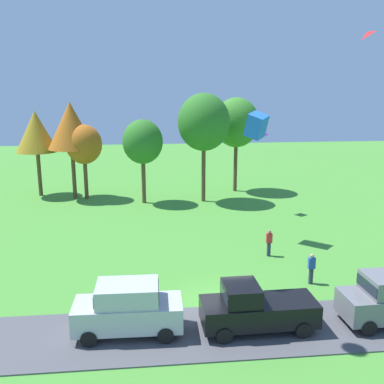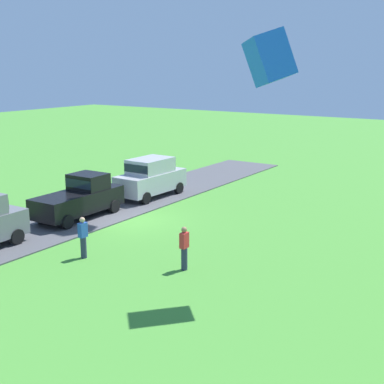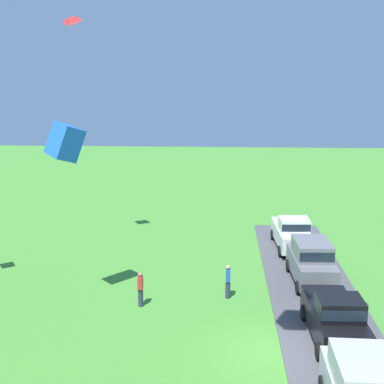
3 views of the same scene
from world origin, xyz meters
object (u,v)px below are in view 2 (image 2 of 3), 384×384
object	(u,v)px
kite_box_high_left	(269,58)
car_suv_by_flagpole	(151,176)
person_watching_sky	(83,237)
car_pickup_mid_row	(81,197)
person_on_lawn	(184,248)

from	to	relation	value
kite_box_high_left	car_suv_by_flagpole	bearing A→B (deg)	-125.82
person_watching_sky	kite_box_high_left	xyz separation A→B (m)	(-1.43, 7.30, 6.96)
car_pickup_mid_row	person_on_lawn	distance (m)	8.96
car_pickup_mid_row	person_on_lawn	xyz separation A→B (m)	(3.00, 8.44, -0.23)
car_suv_by_flagpole	person_on_lawn	distance (m)	11.74
car_suv_by_flagpole	kite_box_high_left	xyz separation A→B (m)	(8.17, 11.33, 6.54)
person_on_lawn	person_watching_sky	bearing A→B (deg)	-74.08
car_pickup_mid_row	person_watching_sky	world-z (taller)	car_pickup_mid_row
person_on_lawn	kite_box_high_left	distance (m)	7.65
car_pickup_mid_row	person_on_lawn	size ratio (longest dim) A/B	2.95
car_suv_by_flagpole	kite_box_high_left	size ratio (longest dim) A/B	3.08
car_suv_by_flagpole	person_watching_sky	bearing A→B (deg)	22.76
kite_box_high_left	car_pickup_mid_row	bearing A→B (deg)	-103.33
car_suv_by_flagpole	car_pickup_mid_row	world-z (taller)	car_suv_by_flagpole
person_on_lawn	car_suv_by_flagpole	bearing A→B (deg)	-135.93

